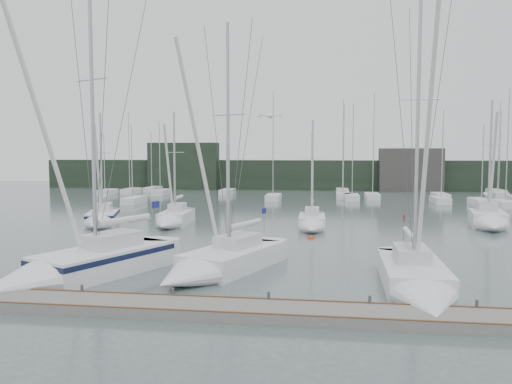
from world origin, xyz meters
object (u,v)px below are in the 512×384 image
(sailboat_near_left, at_px, (72,268))
(sailboat_mid_b, at_px, (172,220))
(sailboat_mid_c, at_px, (312,224))
(sailboat_near_center, at_px, (211,266))
(sailboat_near_right, at_px, (419,285))
(sailboat_mid_e, at_px, (489,221))
(buoy_a, at_px, (226,237))
(buoy_b, at_px, (311,238))
(sailboat_mid_a, at_px, (101,220))

(sailboat_near_left, distance_m, sailboat_mid_b, 18.57)
(sailboat_mid_c, bearing_deg, sailboat_near_center, -107.46)
(sailboat_near_right, bearing_deg, sailboat_near_left, -179.69)
(sailboat_mid_b, distance_m, sailboat_mid_e, 26.70)
(buoy_a, bearing_deg, sailboat_mid_b, 138.88)
(buoy_b, bearing_deg, sailboat_mid_b, 159.28)
(sailboat_near_right, distance_m, sailboat_mid_e, 23.34)
(sailboat_near_center, relative_size, sailboat_mid_c, 1.47)
(sailboat_mid_e, relative_size, buoy_a, 17.36)
(sailboat_mid_b, bearing_deg, sailboat_mid_a, -175.26)
(sailboat_mid_c, relative_size, sailboat_mid_e, 0.83)
(sailboat_mid_a, relative_size, sailboat_mid_c, 1.09)
(sailboat_near_right, distance_m, sailboat_mid_a, 29.41)
(sailboat_mid_a, distance_m, sailboat_mid_b, 6.14)
(sailboat_near_right, xyz_separation_m, sailboat_mid_b, (-17.08, 18.91, 0.00))
(sailboat_mid_e, bearing_deg, buoy_b, -143.86)
(sailboat_mid_a, bearing_deg, sailboat_mid_e, -11.65)
(sailboat_mid_c, xyz_separation_m, sailboat_mid_e, (14.65, 2.96, 0.10))
(sailboat_near_left, relative_size, sailboat_near_right, 1.14)
(sailboat_near_right, relative_size, buoy_b, 31.19)
(sailboat_mid_b, height_order, buoy_a, sailboat_mid_b)
(sailboat_mid_a, relative_size, sailboat_mid_e, 0.90)
(sailboat_near_left, xyz_separation_m, sailboat_mid_a, (-6.83, 17.76, -0.09))
(sailboat_near_left, xyz_separation_m, buoy_b, (11.24, 14.02, -0.66))
(sailboat_near_left, xyz_separation_m, sailboat_mid_b, (-0.74, 18.55, -0.13))
(sailboat_mid_c, relative_size, buoy_a, 14.44)
(sailboat_near_left, bearing_deg, sailboat_mid_e, 63.53)
(sailboat_mid_b, relative_size, sailboat_mid_c, 1.09)
(sailboat_near_center, bearing_deg, sailboat_mid_c, 96.06)
(sailboat_mid_c, distance_m, buoy_a, 7.65)
(buoy_a, relative_size, buoy_b, 1.41)
(sailboat_near_center, bearing_deg, sailboat_mid_e, 66.83)
(sailboat_near_right, bearing_deg, buoy_a, 130.78)
(sailboat_near_center, relative_size, buoy_b, 29.87)
(sailboat_near_left, xyz_separation_m, sailboat_near_center, (6.52, 1.98, -0.14))
(sailboat_mid_e, relative_size, buoy_b, 24.50)
(sailboat_mid_b, relative_size, buoy_b, 22.29)
(sailboat_mid_a, distance_m, sailboat_mid_e, 32.84)
(buoy_a, bearing_deg, sailboat_mid_c, 35.65)
(sailboat_mid_b, bearing_deg, sailboat_mid_e, 2.46)
(sailboat_near_left, xyz_separation_m, sailboat_mid_e, (25.86, 20.96, -0.05))
(sailboat_near_center, distance_m, sailboat_mid_e, 27.09)
(sailboat_near_center, bearing_deg, sailboat_near_left, -140.77)
(sailboat_near_center, bearing_deg, buoy_a, 119.86)
(sailboat_near_right, height_order, sailboat_mid_a, sailboat_near_right)
(sailboat_near_center, bearing_deg, sailboat_mid_a, 152.58)
(sailboat_near_center, relative_size, sailboat_near_right, 0.96)
(sailboat_mid_a, bearing_deg, sailboat_mid_c, -16.48)
(sailboat_near_left, bearing_deg, sailboat_near_right, 23.27)
(sailboat_mid_b, xyz_separation_m, sailboat_mid_e, (26.60, 2.40, 0.07))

